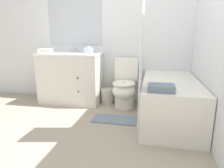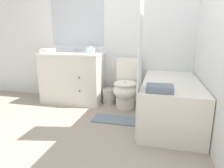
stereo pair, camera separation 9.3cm
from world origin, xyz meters
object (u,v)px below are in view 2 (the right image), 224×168
(wastebasket, at_px, (109,96))
(bath_mat, at_px, (115,119))
(sink_faucet, at_px, (77,50))
(tissue_box, at_px, (91,50))
(vanity_cabinet, at_px, (73,77))
(toilet, at_px, (126,86))
(bath_towel_folded, at_px, (160,88))
(bathtub, at_px, (170,101))
(hand_towel_folded, at_px, (47,51))

(wastebasket, xyz_separation_m, bath_mat, (0.25, -0.67, -0.12))
(sink_faucet, relative_size, tissue_box, 1.04)
(vanity_cabinet, bearing_deg, tissue_box, 7.23)
(tissue_box, bearing_deg, toilet, -10.32)
(wastebasket, bearing_deg, bath_mat, -69.17)
(bath_towel_folded, bearing_deg, wastebasket, 127.85)
(vanity_cabinet, height_order, sink_faucet, sink_faucet)
(wastebasket, height_order, bath_towel_folded, bath_towel_folded)
(sink_faucet, relative_size, bath_towel_folded, 0.51)
(wastebasket, bearing_deg, sink_faucet, 165.79)
(bathtub, distance_m, bath_mat, 0.79)
(sink_faucet, relative_size, bathtub, 0.10)
(bath_towel_folded, bearing_deg, hand_towel_folded, 154.01)
(vanity_cabinet, relative_size, sink_faucet, 7.30)
(bath_mat, bearing_deg, bath_towel_folded, -34.95)
(bathtub, bearing_deg, bath_towel_folded, -104.51)
(sink_faucet, bearing_deg, hand_towel_folded, -138.04)
(toilet, distance_m, bath_towel_folded, 1.13)
(wastebasket, distance_m, tissue_box, 0.83)
(bath_mat, bearing_deg, sink_faucet, 136.90)
(vanity_cabinet, height_order, bath_towel_folded, vanity_cabinet)
(hand_towel_folded, bearing_deg, bath_towel_folded, -25.99)
(vanity_cabinet, height_order, wastebasket, vanity_cabinet)
(tissue_box, xyz_separation_m, bath_mat, (0.56, -0.67, -0.89))
(bathtub, bearing_deg, vanity_cabinet, 163.76)
(bathtub, xyz_separation_m, tissue_box, (-1.29, 0.51, 0.61))
(wastebasket, relative_size, tissue_box, 1.86)
(bathtub, xyz_separation_m, wastebasket, (-0.98, 0.50, -0.16))
(hand_towel_folded, bearing_deg, wastebasket, 9.99)
(bathtub, relative_size, tissue_box, 10.80)
(toilet, distance_m, bathtub, 0.78)
(hand_towel_folded, distance_m, bath_mat, 1.61)
(bathtub, relative_size, hand_towel_folded, 7.06)
(vanity_cabinet, relative_size, bath_towel_folded, 3.71)
(vanity_cabinet, distance_m, hand_towel_folded, 0.60)
(vanity_cabinet, relative_size, hand_towel_folded, 4.96)
(vanity_cabinet, relative_size, bathtub, 0.70)
(hand_towel_folded, relative_size, bath_towel_folded, 0.75)
(vanity_cabinet, xyz_separation_m, bath_towel_folded, (1.46, -1.04, 0.16))
(wastebasket, height_order, bath_mat, wastebasket)
(bath_towel_folded, xyz_separation_m, bath_mat, (-0.58, 0.41, -0.59))
(hand_towel_folded, height_order, bath_towel_folded, hand_towel_folded)
(wastebasket, xyz_separation_m, hand_towel_folded, (-1.00, -0.18, 0.76))
(bathtub, height_order, tissue_box, tissue_box)
(sink_faucet, relative_size, wastebasket, 0.56)
(hand_towel_folded, bearing_deg, tissue_box, 14.72)
(sink_faucet, distance_m, tissue_box, 0.36)
(bathtub, bearing_deg, wastebasket, 152.80)
(tissue_box, bearing_deg, bathtub, -21.58)
(toilet, height_order, bath_mat, toilet)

